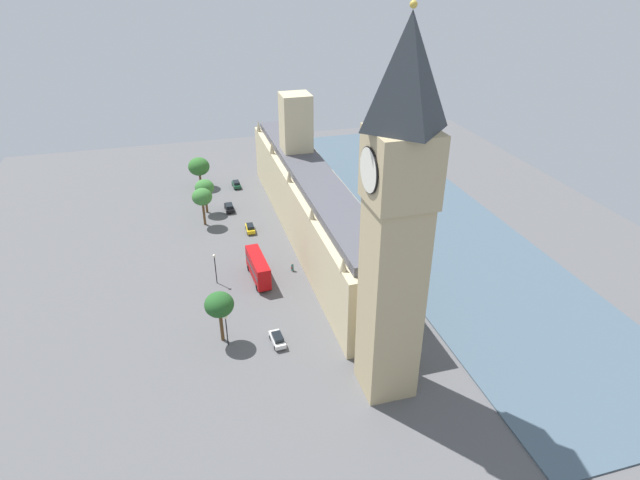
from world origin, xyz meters
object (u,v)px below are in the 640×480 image
Objects in this scene: car_yellow_cab_far_end at (250,228)px; street_lamp_slot_11 at (215,263)px; plane_tree_opposite_hall at (205,188)px; street_lamp_slot_10 at (226,325)px; clock_tower at (396,222)px; car_black_kerbside at (229,207)px; parliament_building at (311,202)px; car_white_trailing at (277,339)px; plane_tree_under_trees at (219,305)px; double_decker_bus_near_tower at (258,267)px; plane_tree_by_river_gate at (202,197)px; plane_tree_corner at (199,167)px; pedestrian_midblock at (292,267)px; car_dark_green_leading at (236,184)px.

street_lamp_slot_11 is (9.38, 18.98, 3.45)m from car_yellow_cab_far_end.
plane_tree_opposite_hall is 50.26m from street_lamp_slot_10.
car_black_kerbside is (14.00, -64.30, -25.23)m from clock_tower.
parliament_building is 24.43m from car_black_kerbside.
parliament_building is at bearing 62.32° from car_white_trailing.
street_lamp_slot_10 is at bearing 55.39° from parliament_building.
parliament_building is 15.45m from car_yellow_cab_far_end.
parliament_building is 50.52m from clock_tower.
street_lamp_slot_11 reaches higher than car_white_trailing.
plane_tree_under_trees is 48.67m from plane_tree_opposite_hall.
car_white_trailing is (14.75, 34.09, -7.06)m from parliament_building.
street_lamp_slot_10 reaches higher than car_white_trailing.
clock_tower is 4.76× the size of double_decker_bus_near_tower.
clock_tower is 64.84m from plane_tree_by_river_gate.
plane_tree_opposite_hall reaches higher than car_yellow_cab_far_end.
plane_tree_corner reaches higher than street_lamp_slot_10.
plane_tree_under_trees is at bearing 88.80° from plane_tree_by_river_gate.
pedestrian_midblock is 24.04m from plane_tree_under_trees.
clock_tower reaches higher than car_yellow_cab_far_end.
double_decker_bus_near_tower is 1.72× the size of street_lamp_slot_11.
street_lamp_slot_11 is at bearing -58.63° from clock_tower.
plane_tree_opposite_hall is (8.32, -12.67, 5.39)m from car_yellow_cab_far_end.
plane_tree_corner reaches higher than car_yellow_cab_far_end.
car_black_kerbside is 2.72× the size of pedestrian_midblock.
plane_tree_corner is 0.90× the size of plane_tree_under_trees.
plane_tree_by_river_gate reaches higher than street_lamp_slot_10.
double_decker_bus_near_tower is at bearing -92.63° from car_yellow_cab_far_end.
street_lamp_slot_10 is at bearing -35.67° from clock_tower.
double_decker_bus_near_tower is 2.41× the size of car_white_trailing.
double_decker_bus_near_tower reaches higher than car_black_kerbside.
parliament_building is at bearing 152.75° from plane_tree_by_river_gate.
parliament_building is 24.90m from plane_tree_by_river_gate.
car_white_trailing is at bearing 66.61° from parliament_building.
street_lamp_slot_11 is (-0.87, -16.97, -2.46)m from plane_tree_under_trees.
car_black_kerbside is (15.85, -17.20, -7.05)m from parliament_building.
street_lamp_slot_11 is (0.95, 48.00, -1.27)m from plane_tree_corner.
plane_tree_by_river_gate is at bearing 80.78° from plane_tree_opposite_hall.
plane_tree_under_trees is at bearing -37.60° from clock_tower.
parliament_building is 13.76× the size of street_lamp_slot_10.
double_decker_bus_near_tower is 18.84m from plane_tree_under_trees.
parliament_building is 26.35m from street_lamp_slot_11.
plane_tree_corner is at bearing 91.09° from car_white_trailing.
car_dark_green_leading is 14.44m from car_black_kerbside.
plane_tree_by_river_gate is at bearing -27.25° from parliament_building.
plane_tree_opposite_hall is at bearing -126.16° from car_dark_green_leading.
double_decker_bus_near_tower is 8.01m from street_lamp_slot_11.
car_black_kerbside and car_yellow_cab_far_end have the same top height.
pedestrian_midblock is (-8.35, 30.65, -0.12)m from car_black_kerbside.
clock_tower is 59.03m from car_yellow_cab_far_end.
plane_tree_by_river_gate reaches higher than double_decker_bus_near_tower.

